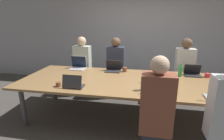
# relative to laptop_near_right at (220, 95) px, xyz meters

# --- Properties ---
(ground_plane) EXTENTS (24.00, 24.00, 0.00)m
(ground_plane) POSITION_rel_laptop_near_right_xyz_m (-1.23, 0.58, -0.84)
(ground_plane) COLOR #4C4742
(curtain_wall) EXTENTS (12.00, 0.06, 2.80)m
(curtain_wall) POSITION_rel_laptop_near_right_xyz_m (-1.23, 2.72, 0.56)
(curtain_wall) COLOR #ADADB2
(curtain_wall) RESTS_ON ground_plane
(conference_table) EXTENTS (4.06, 1.48, 0.77)m
(conference_table) POSITION_rel_laptop_near_right_xyz_m (-1.23, 0.58, -0.12)
(conference_table) COLOR #9E7547
(conference_table) RESTS_ON ground_plane
(laptop_near_right) EXTENTS (0.34, 0.23, 0.23)m
(laptop_near_right) POSITION_rel_laptop_near_right_xyz_m (0.00, 0.00, 0.00)
(laptop_near_right) COLOR #B7B7BC
(laptop_near_right) RESTS_ON conference_table
(laptop_near_left) EXTENTS (0.32, 0.22, 0.22)m
(laptop_near_left) POSITION_rel_laptop_near_right_xyz_m (-2.13, 0.06, -0.00)
(laptop_near_left) COLOR #333338
(laptop_near_left) RESTS_ON conference_table
(cup_near_left) EXTENTS (0.08, 0.08, 0.08)m
(cup_near_left) POSITION_rel_laptop_near_right_xyz_m (-2.40, 0.07, -0.03)
(cup_near_left) COLOR brown
(cup_near_left) RESTS_ON conference_table
(laptop_far_left) EXTENTS (0.34, 0.28, 0.28)m
(laptop_far_left) POSITION_rel_laptop_near_right_xyz_m (-2.48, 1.17, 0.01)
(laptop_far_left) COLOR silver
(laptop_far_left) RESTS_ON conference_table
(person_far_left) EXTENTS (0.40, 0.24, 1.44)m
(person_far_left) POSITION_rel_laptop_near_right_xyz_m (-2.53, 1.58, -0.13)
(person_far_left) COLOR #2D2D38
(person_far_left) RESTS_ON ground_plane
(laptop_far_midleft) EXTENTS (0.33, 0.22, 0.23)m
(laptop_far_midleft) POSITION_rel_laptop_near_right_xyz_m (-1.67, 1.12, 0.00)
(laptop_far_midleft) COLOR #333338
(laptop_far_midleft) RESTS_ON conference_table
(person_far_midleft) EXTENTS (0.40, 0.24, 1.43)m
(person_far_midleft) POSITION_rel_laptop_near_right_xyz_m (-1.69, 1.58, -0.14)
(person_far_midleft) COLOR #2D2D38
(person_far_midleft) RESTS_ON ground_plane
(cup_far_midleft) EXTENTS (0.09, 0.09, 0.10)m
(cup_far_midleft) POSITION_rel_laptop_near_right_xyz_m (-1.42, 1.11, -0.02)
(cup_far_midleft) COLOR brown
(cup_far_midleft) RESTS_ON conference_table
(laptop_near_midright) EXTENTS (0.34, 0.25, 0.24)m
(laptop_near_midright) POSITION_rel_laptop_near_right_xyz_m (-0.76, 0.07, 0.00)
(laptop_near_midright) COLOR gray
(laptop_near_midright) RESTS_ON conference_table
(person_near_midright) EXTENTS (0.40, 0.24, 1.44)m
(person_near_midright) POSITION_rel_laptop_near_right_xyz_m (-0.86, -0.42, -0.14)
(person_near_midright) COLOR #2D2D38
(person_near_midright) RESTS_ON ground_plane
(bottle_near_midright) EXTENTS (0.08, 0.08, 0.23)m
(bottle_near_midright) POSITION_rel_laptop_near_right_xyz_m (-1.02, 0.17, 0.03)
(bottle_near_midright) COLOR green
(bottle_near_midright) RESTS_ON conference_table
(laptop_far_right) EXTENTS (0.31, 0.22, 0.22)m
(laptop_far_right) POSITION_rel_laptop_near_right_xyz_m (-0.08, 1.10, -0.00)
(laptop_far_right) COLOR #333338
(laptop_far_right) RESTS_ON conference_table
(person_far_right) EXTENTS (0.40, 0.24, 1.44)m
(person_far_right) POSITION_rel_laptop_near_right_xyz_m (-0.13, 1.61, -0.13)
(person_far_right) COLOR #2D2D38
(person_far_right) RESTS_ON ground_plane
(cup_far_right) EXTENTS (0.09, 0.09, 0.08)m
(cup_far_right) POSITION_rel_laptop_near_right_xyz_m (0.17, 1.04, -0.03)
(cup_far_right) COLOR red
(cup_far_right) RESTS_ON conference_table
(bottle_far_right) EXTENTS (0.07, 0.07, 0.24)m
(bottle_far_right) POSITION_rel_laptop_near_right_xyz_m (-0.34, 0.99, 0.04)
(bottle_far_right) COLOR green
(bottle_far_right) RESTS_ON conference_table
(stapler) EXTENTS (0.11, 0.15, 0.05)m
(stapler) POSITION_rel_laptop_near_right_xyz_m (-1.01, 0.46, -0.04)
(stapler) COLOR black
(stapler) RESTS_ON conference_table
(notebook) EXTENTS (0.21, 0.19, 0.02)m
(notebook) POSITION_rel_laptop_near_right_xyz_m (-0.64, 0.52, -0.06)
(notebook) COLOR maroon
(notebook) RESTS_ON conference_table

